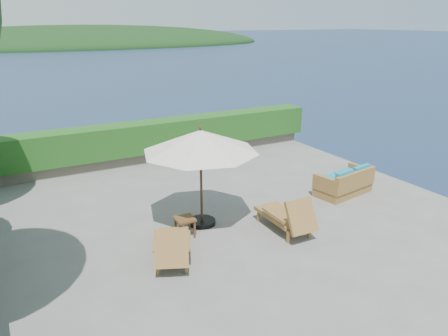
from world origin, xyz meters
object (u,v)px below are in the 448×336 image
side_table (185,221)px  wicker_loveseat (345,183)px  lounge_left (172,245)px  patio_umbrella (200,142)px  lounge_right (287,216)px

side_table → wicker_loveseat: (4.89, 0.16, -0.05)m
lounge_left → side_table: lounge_left is taller
patio_umbrella → wicker_loveseat: patio_umbrella is taller
lounge_right → wicker_loveseat: size_ratio=0.93×
lounge_left → wicker_loveseat: 5.65m
lounge_left → wicker_loveseat: bearing=34.5°
patio_umbrella → lounge_right: size_ratio=1.78×
side_table → lounge_right: bearing=-23.1°
lounge_left → lounge_right: 2.79m
lounge_right → wicker_loveseat: bearing=22.6°
lounge_left → side_table: 1.10m
patio_umbrella → lounge_left: (-1.26, -1.26, -1.64)m
patio_umbrella → lounge_right: bearing=-40.2°
side_table → wicker_loveseat: bearing=1.8°
lounge_left → side_table: bearing=77.1°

